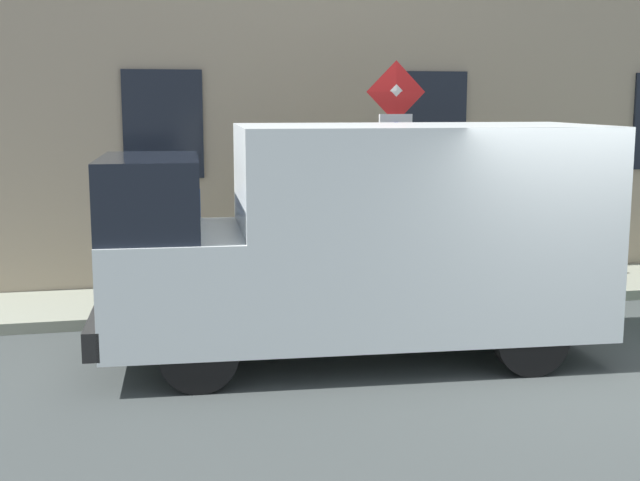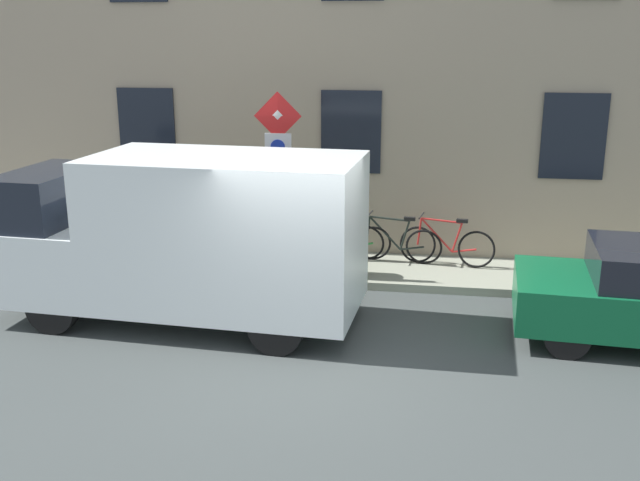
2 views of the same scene
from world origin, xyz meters
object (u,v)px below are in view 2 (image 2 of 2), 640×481
at_px(delivery_van, 188,234).
at_px(litter_bin, 345,250).
at_px(pedestrian, 142,208).
at_px(bicycle_black, 395,243).
at_px(sign_post_stacked, 279,165).
at_px(bicycle_red, 446,245).
at_px(bicycle_green, 344,240).

bearing_deg(delivery_van, litter_bin, -131.35).
relative_size(pedestrian, litter_bin, 1.91).
relative_size(bicycle_black, litter_bin, 1.90).
distance_m(sign_post_stacked, bicycle_black, 2.66).
bearing_deg(bicycle_black, bicycle_red, -173.14).
bearing_deg(sign_post_stacked, bicycle_black, -62.11).
bearing_deg(litter_bin, sign_post_stacked, 97.61).
distance_m(bicycle_red, litter_bin, 1.93).
relative_size(sign_post_stacked, bicycle_black, 1.75).
height_order(delivery_van, bicycle_black, delivery_van).
xyz_separation_m(delivery_van, bicycle_black, (2.92, -2.86, -0.82)).
height_order(delivery_van, bicycle_green, delivery_van).
distance_m(delivery_van, bicycle_black, 4.17).
xyz_separation_m(delivery_van, bicycle_green, (2.92, -1.93, -0.82)).
relative_size(delivery_van, bicycle_black, 3.18).
bearing_deg(pedestrian, bicycle_green, -52.09).
xyz_separation_m(delivery_van, litter_bin, (2.06, -2.05, -0.74)).
relative_size(bicycle_red, bicycle_black, 1.00).
xyz_separation_m(delivery_van, pedestrian, (2.54, 1.75, -0.26)).
height_order(sign_post_stacked, bicycle_green, sign_post_stacked).
distance_m(bicycle_black, litter_bin, 1.18).
height_order(bicycle_red, litter_bin, litter_bin).
height_order(sign_post_stacked, litter_bin, sign_post_stacked).
bearing_deg(sign_post_stacked, bicycle_red, -70.37).
relative_size(sign_post_stacked, bicycle_red, 1.75).
bearing_deg(bicycle_green, delivery_van, 51.65).
bearing_deg(bicycle_black, pedestrian, 11.56).
bearing_deg(delivery_van, bicycle_red, -138.72).
relative_size(sign_post_stacked, litter_bin, 3.32).
xyz_separation_m(bicycle_black, bicycle_green, (-0.00, 0.92, 0.00)).
relative_size(delivery_van, bicycle_green, 3.18).
distance_m(delivery_van, pedestrian, 3.09).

